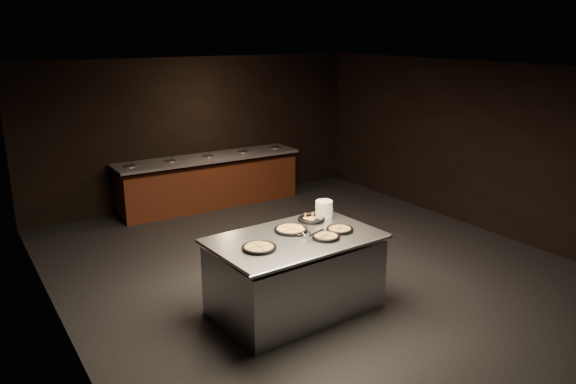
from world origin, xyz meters
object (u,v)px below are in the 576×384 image
plate_stack (324,209)px  pan_veggie_whole (259,247)px  pan_cheese_whole (291,229)px  serving_counter (295,276)px

plate_stack → pan_veggie_whole: (-1.29, -0.51, -0.09)m
plate_stack → pan_cheese_whole: plate_stack is taller
pan_cheese_whole → serving_counter: bearing=-109.4°
plate_stack → pan_veggie_whole: bearing=-158.3°
serving_counter → pan_veggie_whole: (-0.56, -0.11, 0.53)m
pan_veggie_whole → plate_stack: bearing=21.7°
pan_veggie_whole → pan_cheese_whole: same height
serving_counter → pan_cheese_whole: bearing=67.0°
pan_veggie_whole → pan_cheese_whole: size_ratio=0.95×
serving_counter → plate_stack: plate_stack is taller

